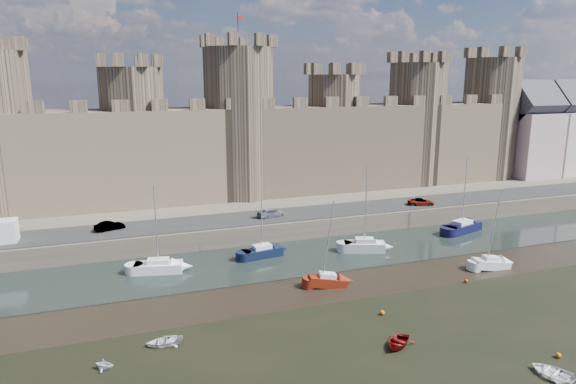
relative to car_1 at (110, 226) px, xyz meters
name	(u,v)px	position (x,y,z in m)	size (l,w,h in m)	color
ground	(375,366)	(18.30, -34.40, -3.09)	(160.00, 160.00, 0.00)	black
water_channel	(276,260)	(18.30, -10.40, -3.05)	(160.00, 12.00, 0.08)	black
quay	(215,188)	(18.30, 25.60, -1.84)	(160.00, 60.00, 2.50)	#4C443A
road	(253,218)	(18.30, -0.40, -0.54)	(160.00, 7.00, 0.10)	black
castle	(224,139)	(17.66, 13.60, 8.58)	(108.50, 11.00, 29.00)	#42382B
car_1	(110,226)	(0.00, 0.00, 0.00)	(1.25, 3.59, 1.18)	gray
car_2	(271,213)	(20.81, -0.68, 0.00)	(1.65, 4.07, 1.18)	gray
car_3	(421,202)	(43.77, -1.94, -0.05)	(1.78, 3.87, 1.08)	gray
sailboat_0	(158,266)	(4.83, -9.88, -2.32)	(5.52, 3.09, 9.73)	white
sailboat_1	(262,251)	(17.03, -8.98, -2.32)	(5.08, 2.64, 9.70)	black
sailboat_2	(364,245)	(29.53, -11.27, -2.24)	(5.34, 3.56, 10.75)	silver
sailboat_3	(462,227)	(46.20, -8.46, -2.28)	(6.40, 3.95, 10.50)	black
sailboat_4	(327,280)	(20.94, -19.52, -2.40)	(4.12, 2.25, 9.12)	maroon
sailboat_5	(491,263)	(40.39, -21.02, -2.42)	(4.36, 2.03, 9.13)	silver
dinghy_2	(552,373)	(29.64, -40.00, -2.77)	(2.21, 0.64, 3.09)	white
dinghy_3	(104,365)	(-0.88, -28.19, -2.70)	(1.29, 0.79, 1.50)	white
dinghy_4	(398,343)	(21.40, -32.51, -2.77)	(2.23, 0.65, 3.12)	#680B0B
dinghy_6	(164,342)	(3.70, -26.09, -2.79)	(2.10, 0.61, 2.94)	silver
buoy_1	(382,313)	(23.01, -27.18, -2.87)	(0.44, 0.44, 0.44)	#D56609
buoy_2	(558,355)	(32.17, -38.16, -2.87)	(0.43, 0.43, 0.43)	#D55D09
buoy_3	(466,281)	(35.10, -23.52, -2.89)	(0.40, 0.40, 0.40)	red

